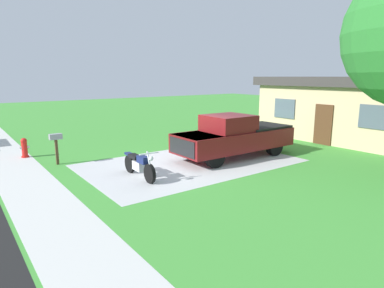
# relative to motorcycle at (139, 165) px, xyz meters

# --- Properties ---
(ground_plane) EXTENTS (80.00, 80.00, 0.00)m
(ground_plane) POSITION_rel_motorcycle_xyz_m (-0.55, 2.66, -0.47)
(ground_plane) COLOR green
(driveway_pad) EXTENTS (5.36, 8.65, 0.01)m
(driveway_pad) POSITION_rel_motorcycle_xyz_m (-0.55, 2.66, -0.47)
(driveway_pad) COLOR #BEBEBE
(driveway_pad) RESTS_ON ground
(sidewalk_strip) EXTENTS (36.00, 1.80, 0.01)m
(sidewalk_strip) POSITION_rel_motorcycle_xyz_m (-0.55, -3.34, -0.47)
(sidewalk_strip) COLOR silver
(sidewalk_strip) RESTS_ON ground
(motorcycle) EXTENTS (2.21, 0.70, 1.09)m
(motorcycle) POSITION_rel_motorcycle_xyz_m (0.00, 0.00, 0.00)
(motorcycle) COLOR black
(motorcycle) RESTS_ON ground
(pickup_truck) EXTENTS (2.05, 5.65, 1.90)m
(pickup_truck) POSITION_rel_motorcycle_xyz_m (-0.23, 4.86, 0.48)
(pickup_truck) COLOR black
(pickup_truck) RESTS_ON ground
(fire_hydrant) EXTENTS (0.32, 0.40, 0.87)m
(fire_hydrant) POSITION_rel_motorcycle_xyz_m (-5.69, -2.70, -0.05)
(fire_hydrant) COLOR red
(fire_hydrant) RESTS_ON ground
(mailbox) EXTENTS (0.26, 0.48, 1.26)m
(mailbox) POSITION_rel_motorcycle_xyz_m (-3.60, -1.86, 0.51)
(mailbox) COLOR #4C3823
(mailbox) RESTS_ON ground
(neighbor_house) EXTENTS (9.60, 5.60, 3.50)m
(neighbor_house) POSITION_rel_motorcycle_xyz_m (0.48, 12.98, 1.32)
(neighbor_house) COLOR tan
(neighbor_house) RESTS_ON ground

